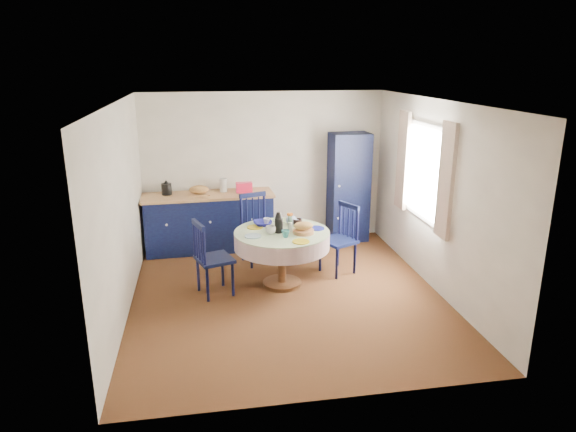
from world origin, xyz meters
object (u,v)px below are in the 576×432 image
(pantry_cabinet, at_px, (348,187))
(chair_left, at_px, (211,258))
(chair_far, at_px, (257,228))
(kitchen_counter, at_px, (209,221))
(cobalt_bowl, at_px, (263,223))
(mug_b, at_px, (285,234))
(mug_c, at_px, (297,222))
(mug_a, at_px, (271,230))
(mug_d, at_px, (267,221))
(chair_right, at_px, (340,238))
(dining_table, at_px, (282,240))

(pantry_cabinet, bearing_deg, chair_left, -144.55)
(pantry_cabinet, relative_size, chair_left, 1.80)
(chair_left, xyz_separation_m, chair_far, (0.72, 1.07, 0.02))
(chair_far, bearing_deg, chair_left, -140.53)
(kitchen_counter, xyz_separation_m, cobalt_bowl, (0.72, -1.31, 0.33))
(chair_left, distance_m, mug_b, 1.02)
(pantry_cabinet, distance_m, mug_c, 1.89)
(chair_far, distance_m, mug_a, 1.05)
(chair_left, xyz_separation_m, mug_b, (0.96, -0.11, 0.31))
(mug_d, distance_m, cobalt_bowl, 0.09)
(chair_right, bearing_deg, chair_left, -102.37)
(pantry_cabinet, relative_size, chair_far, 1.74)
(chair_far, xyz_separation_m, mug_c, (0.49, -0.73, 0.29))
(kitchen_counter, height_order, mug_a, kitchen_counter)
(chair_right, distance_m, mug_b, 1.11)
(cobalt_bowl, bearing_deg, mug_c, -9.91)
(kitchen_counter, bearing_deg, mug_c, -51.82)
(mug_a, bearing_deg, cobalt_bowl, 99.37)
(mug_c, height_order, mug_d, mug_c)
(chair_far, bearing_deg, dining_table, -92.10)
(cobalt_bowl, bearing_deg, mug_d, 42.91)
(kitchen_counter, bearing_deg, chair_left, -92.79)
(mug_a, bearing_deg, chair_right, 20.47)
(pantry_cabinet, relative_size, cobalt_bowl, 6.95)
(pantry_cabinet, bearing_deg, mug_c, -130.19)
(kitchen_counter, height_order, cobalt_bowl, kitchen_counter)
(kitchen_counter, bearing_deg, chair_far, -45.69)
(dining_table, height_order, chair_right, dining_table)
(pantry_cabinet, relative_size, dining_table, 1.43)
(mug_d, bearing_deg, mug_a, -90.48)
(dining_table, height_order, mug_d, dining_table)
(mug_a, relative_size, mug_d, 1.42)
(chair_left, distance_m, chair_far, 1.29)
(chair_left, bearing_deg, dining_table, -100.57)
(chair_right, height_order, mug_b, chair_right)
(dining_table, xyz_separation_m, mug_c, (0.24, 0.21, 0.17))
(mug_b, bearing_deg, kitchen_counter, 117.22)
(chair_right, xyz_separation_m, mug_c, (-0.65, -0.12, 0.31))
(mug_c, bearing_deg, kitchen_counter, 130.56)
(pantry_cabinet, distance_m, mug_a, 2.37)
(pantry_cabinet, relative_size, mug_d, 19.35)
(chair_far, distance_m, mug_d, 0.66)
(kitchen_counter, distance_m, chair_right, 2.24)
(chair_left, bearing_deg, mug_d, -77.24)
(dining_table, bearing_deg, mug_d, 115.27)
(chair_far, xyz_separation_m, mug_b, (0.24, -1.18, 0.29))
(dining_table, height_order, mug_a, dining_table)
(mug_b, bearing_deg, chair_right, 32.55)
(mug_d, bearing_deg, mug_b, -74.33)
(dining_table, bearing_deg, mug_a, -156.92)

